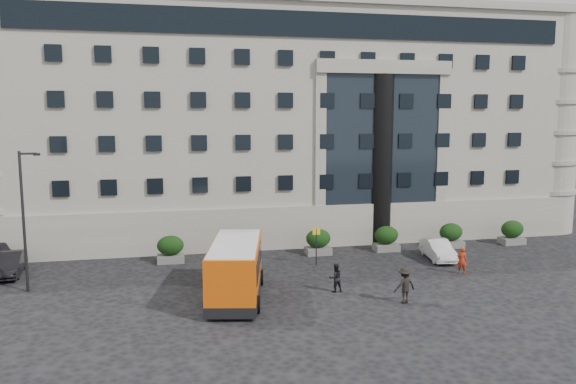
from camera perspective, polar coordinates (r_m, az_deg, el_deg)
name	(u,v)px	position (r m, az deg, el deg)	size (l,w,h in m)	color
ground	(245,294)	(32.11, -4.42, -10.26)	(120.00, 120.00, 0.00)	black
civic_building	(275,125)	(53.21, -1.32, 6.82)	(44.00, 24.00, 18.00)	gray
entrance_column	(381,160)	(43.74, 9.38, 3.21)	(1.80, 1.80, 13.00)	black
hedge_a	(170,249)	(39.11, -11.85, -5.68)	(1.80, 1.26, 1.84)	#5E5E5C
hedge_b	(246,245)	(39.46, -4.25, -5.41)	(1.80, 1.26, 1.84)	#5E5E5C
hedge_c	(318,242)	(40.48, 3.09, -5.06)	(1.80, 1.26, 1.84)	#5E5E5C
hedge_d	(386,238)	(42.12, 9.95, -4.66)	(1.80, 1.26, 1.84)	#5E5E5C
hedge_e	(451,235)	(44.32, 16.21, -4.23)	(1.80, 1.26, 1.84)	#5E5E5C
hedge_f	(512,232)	(46.99, 21.82, -3.80)	(1.80, 1.26, 1.84)	#5E5E5C
street_lamp	(24,216)	(34.64, -25.21, -2.21)	(1.16, 0.18, 8.00)	#262628
bus_stop_sign	(316,240)	(37.44, 2.89, -4.87)	(0.50, 0.08, 2.52)	#262628
minibus	(236,268)	(30.97, -5.34, -7.65)	(4.01, 7.81, 3.11)	#D44E09
red_truck	(14,232)	(46.72, -26.07, -3.67)	(2.38, 4.73, 2.50)	maroon
parked_car_b	(9,264)	(39.41, -26.47, -6.57)	(1.51, 4.34, 1.43)	black
parked_car_d	(73,233)	(47.77, -20.97, -3.92)	(2.15, 4.66, 1.29)	black
white_taxi	(438,250)	(40.47, 15.00, -5.68)	(1.45, 4.15, 1.37)	silver
pedestrian_a	(462,260)	(37.36, 17.25, -6.64)	(0.62, 0.41, 1.69)	#AB2C11
pedestrian_b	(335,278)	(32.25, 4.84, -8.68)	(0.79, 0.61, 1.62)	black
pedestrian_c	(405,285)	(30.89, 11.78, -9.26)	(1.26, 0.72, 1.95)	black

